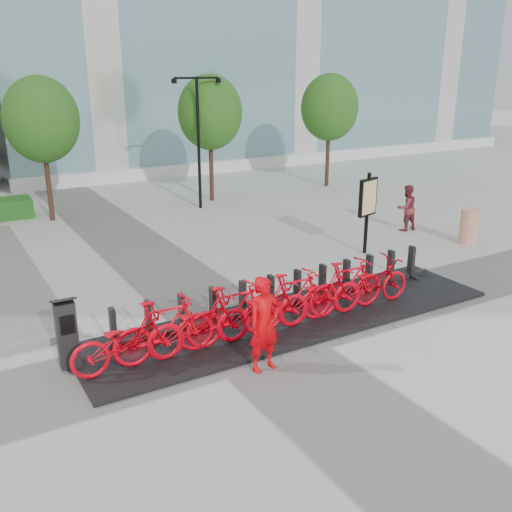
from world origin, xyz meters
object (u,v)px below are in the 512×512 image
kiosk (67,333)px  map_sign (368,201)px  worker_red (264,324)px  construction_barrel (469,226)px  bike_0 (128,341)px  pedestrian (406,208)px

kiosk → map_sign: size_ratio=0.57×
worker_red → construction_barrel: bearing=13.8°
bike_0 → construction_barrel: bike_0 is taller
bike_0 → worker_red: bearing=-117.5°
worker_red → pedestrian: (9.07, 5.67, -0.12)m
pedestrian → construction_barrel: size_ratio=1.42×
kiosk → pedestrian: 12.80m
worker_red → pedestrian: 10.70m
worker_red → pedestrian: worker_red is taller
bike_0 → pedestrian: bearing=-68.1°
kiosk → map_sign: bearing=18.3°
worker_red → construction_barrel: (9.69, 3.53, -0.35)m
worker_red → map_sign: map_sign is taller
kiosk → worker_red: worker_red is taller
kiosk → bike_0: bearing=-32.3°
bike_0 → map_sign: map_sign is taller
worker_red → map_sign: size_ratio=0.74×
construction_barrel → map_sign: bearing=165.7°
kiosk → worker_red: size_ratio=0.77×
bike_0 → construction_barrel: (11.88, 2.38, -0.08)m
kiosk → worker_red: 3.60m
construction_barrel → worker_red: bearing=-160.0°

